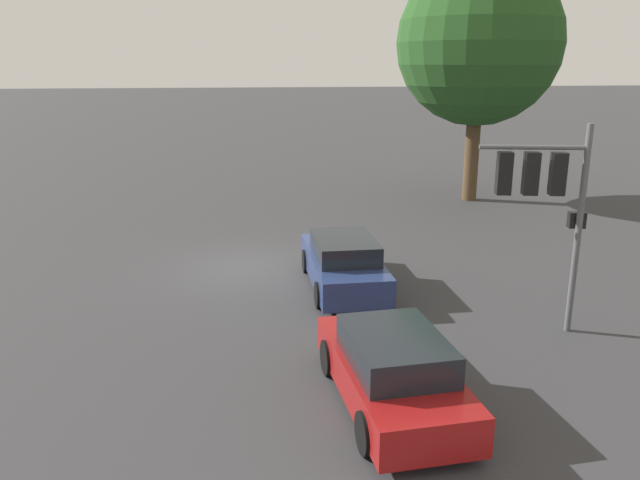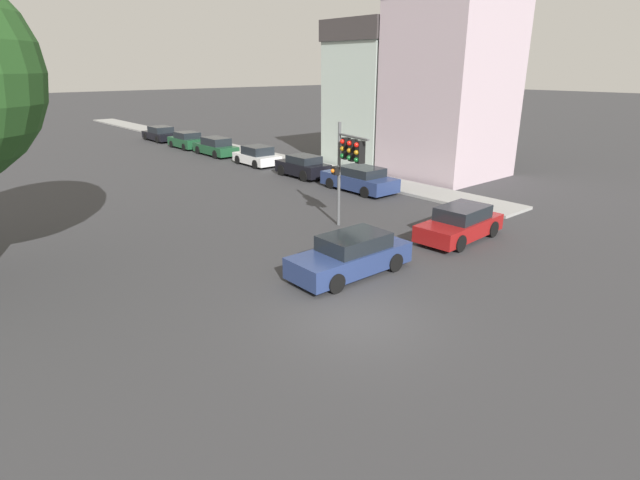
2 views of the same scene
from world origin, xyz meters
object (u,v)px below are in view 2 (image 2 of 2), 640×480
object	(u,v)px
parked_car_3	(216,147)
parked_car_5	(161,134)
parked_car_1	(303,166)
traffic_signal	(348,156)
crossing_car_0	(351,256)
parked_car_2	(257,156)
crossing_car_1	(460,224)
parked_car_4	(187,140)
parked_car_0	(359,179)

from	to	relation	value
parked_car_3	parked_car_5	distance (m)	10.97
parked_car_1	parked_car_3	bearing A→B (deg)	1.37
traffic_signal	crossing_car_0	size ratio (longest dim) A/B	1.03
traffic_signal	parked_car_5	distance (m)	32.81
traffic_signal	parked_car_2	xyz separation A→B (m)	(5.67, 15.47, -2.60)
parked_car_1	parked_car_3	size ratio (longest dim) A/B	0.82
traffic_signal	parked_car_3	world-z (taller)	traffic_signal
traffic_signal	parked_car_1	size ratio (longest dim) A/B	1.19
crossing_car_1	parked_car_3	distance (m)	25.33
parked_car_5	crossing_car_1	bearing A→B (deg)	175.83
parked_car_2	parked_car_4	world-z (taller)	parked_car_4
crossing_car_1	parked_car_0	distance (m)	9.31
crossing_car_1	parked_car_1	size ratio (longest dim) A/B	1.11
crossing_car_0	parked_car_2	size ratio (longest dim) A/B	1.14
crossing_car_1	parked_car_3	size ratio (longest dim) A/B	0.91
parked_car_1	parked_car_2	size ratio (longest dim) A/B	0.98
crossing_car_0	parked_car_1	xyz separation A→B (m)	(8.91, 13.71, 0.01)
traffic_signal	parked_car_2	bearing A→B (deg)	-97.75
parked_car_3	parked_car_5	world-z (taller)	parked_car_3
parked_car_0	parked_car_4	world-z (taller)	parked_car_4
crossing_car_0	parked_car_5	bearing A→B (deg)	-103.40
traffic_signal	parked_car_1	distance (m)	11.79
parked_car_5	parked_car_3	bearing A→B (deg)	179.62
parked_car_2	parked_car_3	bearing A→B (deg)	3.06
parked_car_2	parked_car_1	bearing A→B (deg)	-179.04
crossing_car_0	parked_car_2	xyz separation A→B (m)	(8.98, 19.14, -0.02)
traffic_signal	crossing_car_1	bearing A→B (deg)	136.88
crossing_car_0	parked_car_4	distance (m)	31.21
crossing_car_0	crossing_car_1	bearing A→B (deg)	178.02
crossing_car_0	parked_car_3	world-z (taller)	parked_car_3
parked_car_1	parked_car_2	xyz separation A→B (m)	(0.06, 5.43, -0.03)
parked_car_0	parked_car_2	distance (m)	10.58
parked_car_1	parked_car_4	size ratio (longest dim) A/B	0.98
parked_car_4	parked_car_0	bearing A→B (deg)	-179.56
parked_car_0	parked_car_5	xyz separation A→B (m)	(0.04, 27.31, -0.02)
parked_car_1	parked_car_5	size ratio (longest dim) A/B	0.85
traffic_signal	parked_car_0	world-z (taller)	traffic_signal
parked_car_0	parked_car_5	world-z (taller)	parked_car_0
parked_car_4	parked_car_3	bearing A→B (deg)	-179.98
parked_car_1	parked_car_3	xyz separation A→B (m)	(-0.09, 11.19, -0.00)
parked_car_0	parked_car_5	bearing A→B (deg)	0.81
crossing_car_0	parked_car_0	world-z (taller)	crossing_car_0
parked_car_2	crossing_car_1	bearing A→B (deg)	172.96
parked_car_3	parked_car_2	bearing A→B (deg)	-177.78
parked_car_4	crossing_car_1	bearing A→B (deg)	174.78
crossing_car_0	parked_car_0	size ratio (longest dim) A/B	0.95
traffic_signal	parked_car_5	xyz separation A→B (m)	(5.70, 32.21, -2.59)
crossing_car_1	traffic_signal	bearing A→B (deg)	-58.88
parked_car_2	parked_car_5	size ratio (longest dim) A/B	0.87
traffic_signal	parked_car_3	bearing A→B (deg)	-92.22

